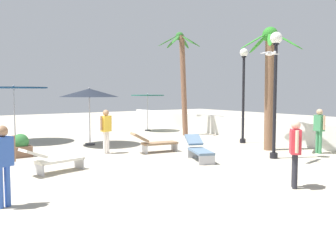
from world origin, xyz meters
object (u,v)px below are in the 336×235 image
at_px(lounge_chair_0, 199,149).
at_px(guest_0, 319,126).
at_px(palm_tree_0, 182,72).
at_px(lounge_chair_2, 53,159).
at_px(patio_umbrella_0, 89,93).
at_px(guest_2, 3,158).
at_px(palm_tree_1, 270,75).
at_px(lounge_chair_1, 154,142).
at_px(planter, 21,146).
at_px(patio_umbrella_2, 14,89).
at_px(seagull_1, 270,53).
at_px(patio_umbrella_1, 148,97).
at_px(guest_3, 295,147).
at_px(guest_1, 106,127).
at_px(lamp_post_0, 244,84).
at_px(lamp_post_1, 275,75).

bearing_deg(lounge_chair_0, guest_0, 71.22).
relative_size(palm_tree_0, lounge_chair_2, 3.00).
xyz_separation_m(patio_umbrella_0, guest_2, (7.23, -4.80, -1.31)).
height_order(patio_umbrella_0, guest_0, patio_umbrella_0).
bearing_deg(lounge_chair_2, guest_0, 75.17).
bearing_deg(palm_tree_1, lounge_chair_1, -117.06).
relative_size(lounge_chair_2, planter, 2.25).
xyz_separation_m(patio_umbrella_2, lounge_chair_1, (6.15, 3.97, -2.12)).
bearing_deg(patio_umbrella_0, guest_0, 42.33).
bearing_deg(seagull_1, palm_tree_1, 129.69).
bearing_deg(patio_umbrella_1, guest_3, -15.80).
distance_m(palm_tree_0, guest_0, 8.30).
relative_size(patio_umbrella_1, guest_1, 1.36).
bearing_deg(lounge_chair_2, guest_1, 128.73).
xyz_separation_m(palm_tree_1, lamp_post_0, (-2.01, 0.60, -0.32)).
relative_size(patio_umbrella_1, lamp_post_0, 0.53).
height_order(patio_umbrella_2, lounge_chair_1, patio_umbrella_2).
relative_size(palm_tree_1, lounge_chair_0, 2.62).
bearing_deg(lounge_chair_0, planter, -130.39).
xyz_separation_m(guest_0, planter, (-5.87, -9.73, -0.68)).
bearing_deg(lounge_chair_0, guest_1, -145.66).
bearing_deg(palm_tree_0, patio_umbrella_1, -168.23).
height_order(lounge_chair_0, guest_0, guest_0).
distance_m(lamp_post_0, planter, 9.95).
bearing_deg(lounge_chair_1, guest_1, -116.95).
xyz_separation_m(lamp_post_1, planter, (-5.55, -7.46, -2.61)).
distance_m(lamp_post_1, guest_2, 9.26).
distance_m(palm_tree_1, guest_3, 6.28).
xyz_separation_m(lounge_chair_1, guest_2, (3.93, -6.16, 0.64)).
bearing_deg(guest_1, guest_0, 55.47).
bearing_deg(lamp_post_1, patio_umbrella_1, 174.73).
height_order(patio_umbrella_0, lamp_post_1, lamp_post_1).
distance_m(lamp_post_0, lamp_post_1, 3.90).
bearing_deg(seagull_1, patio_umbrella_1, 170.56).
distance_m(patio_umbrella_1, seagull_1, 11.08).
distance_m(lounge_chair_0, lounge_chair_1, 2.28).
relative_size(lounge_chair_0, seagull_1, 1.78).
bearing_deg(guest_2, guest_0, 90.46).
xyz_separation_m(lounge_chair_0, lounge_chair_2, (-0.92, -4.82, 0.00)).
relative_size(lounge_chair_0, guest_0, 1.10).
distance_m(patio_umbrella_1, patio_umbrella_2, 7.84).
bearing_deg(lounge_chair_2, palm_tree_0, 121.41).
relative_size(palm_tree_1, lamp_post_0, 1.14).
height_order(lounge_chair_2, seagull_1, seagull_1).
distance_m(lounge_chair_1, lounge_chair_2, 4.58).
height_order(patio_umbrella_2, guest_0, patio_umbrella_2).
bearing_deg(lounge_chair_0, palm_tree_1, 91.23).
bearing_deg(lounge_chair_1, lamp_post_0, 88.25).
xyz_separation_m(guest_1, planter, (-1.18, -2.91, -0.65)).
bearing_deg(guest_3, lamp_post_0, 142.86).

